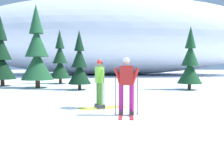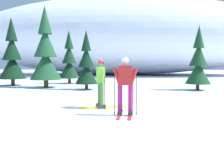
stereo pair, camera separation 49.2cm
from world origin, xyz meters
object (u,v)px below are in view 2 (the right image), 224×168
Objects in this scene: skier_lime_jacket at (101,83)px; pine_tree_center_left at (45,54)px; pine_tree_center_right at (86,65)px; skier_red_jacket at (125,85)px; pine_tree_center at (69,61)px; trail_marker_post at (132,87)px; pine_tree_far_right at (198,63)px; pine_tree_far_left at (12,57)px.

skier_lime_jacket is 9.07m from pine_tree_center_left.
pine_tree_center_right reaches higher than skier_lime_jacket.
pine_tree_center_left reaches higher than skier_red_jacket.
skier_lime_jacket is (-0.93, 1.22, -0.04)m from skier_red_jacket.
pine_tree_center is (-4.07, 11.27, 0.91)m from skier_lime_jacket.
skier_lime_jacket is 6.71m from pine_tree_center_right.
skier_red_jacket is at bearing -96.61° from trail_marker_post.
skier_red_jacket is 0.46× the size of pine_tree_far_right.
pine_tree_center_left is 1.40× the size of pine_tree_far_right.
trail_marker_post is at bearing -124.55° from pine_tree_far_right.
skier_lime_jacket is at bearing -57.89° from pine_tree_center_left.
pine_tree_far_left is at bearing -148.60° from pine_tree_center.
pine_tree_far_right reaches higher than skier_lime_jacket.
pine_tree_center_left is 1.50× the size of pine_tree_center_right.
pine_tree_far_left is 6.63m from pine_tree_center_right.
trail_marker_post is at bearing 33.38° from skier_lime_jacket.
pine_tree_far_right reaches higher than skier_red_jacket.
pine_tree_far_left is 4.42m from pine_tree_center.
pine_tree_center is 3.40× the size of trail_marker_post.
pine_tree_far_left reaches higher than pine_tree_far_right.
trail_marker_post is at bearing -63.10° from pine_tree_center_right.
pine_tree_far_left is at bearing 155.70° from pine_tree_center_left.
pine_tree_center_left reaches higher than pine_tree_center.
pine_tree_far_left is 12.26m from trail_marker_post.
pine_tree_center_right is at bearing -22.46° from pine_tree_far_left.
pine_tree_center_left is at bearing -100.74° from pine_tree_center.
skier_lime_jacket is 0.45× the size of pine_tree_far_right.
skier_red_jacket is 2.01m from trail_marker_post.
pine_tree_center_right is at bearing 116.90° from trail_marker_post.
pine_tree_center_right is at bearing 104.99° from skier_lime_jacket.
pine_tree_center is at bearing 109.83° from skier_lime_jacket.
pine_tree_center_left is 10.05m from pine_tree_far_right.
skier_lime_jacket is 0.41× the size of pine_tree_center.
pine_tree_center_right is (6.10, -2.52, -0.57)m from pine_tree_far_left.
pine_tree_center_right is 6.95m from pine_tree_far_right.
skier_red_jacket is 1.54m from skier_lime_jacket.
skier_red_jacket reaches higher than trail_marker_post.
pine_tree_far_left reaches higher than pine_tree_center_right.
pine_tree_center_right is 0.94× the size of pine_tree_far_right.
trail_marker_post is (-4.06, -5.90, -0.93)m from pine_tree_far_right.
skier_red_jacket is at bearing -52.78° from skier_lime_jacket.
pine_tree_center_left is 9.18m from trail_marker_post.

